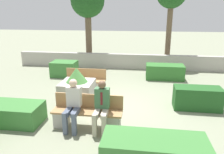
{
  "coord_description": "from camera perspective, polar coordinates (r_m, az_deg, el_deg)",
  "views": [
    {
      "loc": [
        0.82,
        -6.63,
        3.06
      ],
      "look_at": [
        -0.18,
        0.5,
        0.9
      ],
      "focal_mm": 35.0,
      "sensor_mm": 36.0,
      "label": 1
    }
  ],
  "objects": [
    {
      "name": "bench_front",
      "position": [
        6.11,
        -6.43,
        -9.81
      ],
      "size": [
        1.92,
        0.48,
        0.88
      ],
      "color": "#A37A4C",
      "rests_on": "ground_plane"
    },
    {
      "name": "planter_corner_left",
      "position": [
        7.61,
        -9.06,
        -2.96
      ],
      "size": [
        1.09,
        1.09,
        1.26
      ],
      "color": "#ADA89E",
      "rests_on": "ground_plane"
    },
    {
      "name": "ground_plane",
      "position": [
        7.35,
        0.85,
        -7.92
      ],
      "size": [
        60.0,
        60.0,
        0.0
      ],
      "primitive_type": "plane",
      "color": "gray"
    },
    {
      "name": "person_seated_man",
      "position": [
        5.72,
        -2.78,
        -7.09
      ],
      "size": [
        0.38,
        0.64,
        1.36
      ],
      "color": "#B2A893",
      "rests_on": "ground_plane"
    },
    {
      "name": "hedge_block_near_left",
      "position": [
        11.0,
        -12.33,
        2.13
      ],
      "size": [
        1.19,
        0.9,
        0.73
      ],
      "color": "#3D7A38",
      "rests_on": "ground_plane"
    },
    {
      "name": "hedge_block_far_left",
      "position": [
        6.99,
        -25.66,
        -8.45
      ],
      "size": [
        1.99,
        0.9,
        0.57
      ],
      "color": "#3D7A38",
      "rests_on": "ground_plane"
    },
    {
      "name": "person_seated_woman",
      "position": [
        5.9,
        -10.2,
        -6.47
      ],
      "size": [
        0.38,
        0.64,
        1.37
      ],
      "color": "#515B70",
      "rests_on": "ground_plane"
    },
    {
      "name": "hedge_block_mid_right",
      "position": [
        7.64,
        21.35,
        -5.15
      ],
      "size": [
        1.48,
        0.63,
        0.73
      ],
      "color": "#235623",
      "rests_on": "ground_plane"
    },
    {
      "name": "hedge_block_near_right",
      "position": [
        4.85,
        10.96,
        -18.48
      ],
      "size": [
        2.17,
        0.89,
        0.58
      ],
      "color": "#3D7A38",
      "rests_on": "ground_plane"
    },
    {
      "name": "hedge_block_mid_left",
      "position": [
        10.6,
        13.58,
        1.35
      ],
      "size": [
        1.74,
        0.84,
        0.68
      ],
      "color": "#33702D",
      "rests_on": "ground_plane"
    },
    {
      "name": "perimeter_wall",
      "position": [
        12.21,
        3.97,
        4.11
      ],
      "size": [
        12.43,
        0.3,
        0.81
      ],
      "color": "#ADA89E",
      "rests_on": "ground_plane"
    },
    {
      "name": "tree_leftmost",
      "position": [
        13.74,
        -6.39,
        18.79
      ],
      "size": [
        2.01,
        2.01,
        4.7
      ],
      "color": "brown",
      "rests_on": "ground_plane"
    },
    {
      "name": "bench_left_side",
      "position": [
        8.74,
        -7.02,
        -1.61
      ],
      "size": [
        1.62,
        0.48,
        0.88
      ],
      "rotation": [
        0.0,
        0.0,
        -0.08
      ],
      "color": "#A37A4C",
      "rests_on": "ground_plane"
    }
  ]
}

